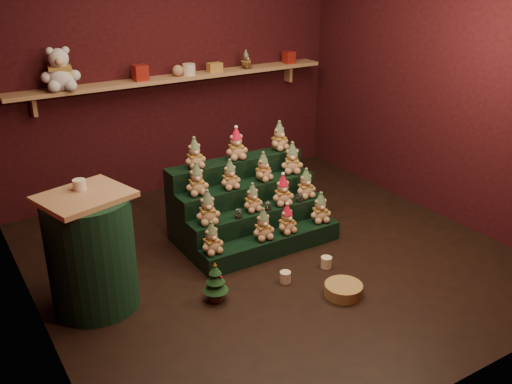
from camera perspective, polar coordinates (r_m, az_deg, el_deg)
ground at (r=5.21m, az=1.58°, el=-6.45°), size 4.00×4.00×0.00m
back_wall at (r=6.46m, az=-8.54°, el=12.38°), size 4.00×0.10×2.80m
front_wall at (r=3.26m, az=21.98°, el=0.39°), size 4.00×0.10×2.80m
left_wall at (r=3.98m, az=-23.75°, el=4.05°), size 0.10×4.00×2.80m
right_wall at (r=6.04m, az=18.53°, el=10.74°), size 0.10×4.00×2.80m
back_shelf at (r=6.32m, az=-7.83°, el=11.21°), size 3.60×0.26×0.24m
riser_tier_front at (r=5.22m, az=1.61°, el=-5.27°), size 1.40×0.22×0.18m
riser_tier_midfront at (r=5.34m, az=0.32°, el=-3.47°), size 1.40×0.22×0.36m
riser_tier_midback at (r=5.47m, az=-0.90°, el=-1.75°), size 1.40×0.22×0.54m
riser_tier_back at (r=5.61m, az=-2.06°, el=-0.12°), size 1.40×0.22×0.72m
teddy_0 at (r=4.85m, az=-4.47°, el=-4.59°), size 0.21×0.19×0.28m
teddy_1 at (r=5.07m, az=0.71°, el=-3.22°), size 0.22×0.20×0.29m
teddy_2 at (r=5.19m, az=3.11°, el=-2.69°), size 0.21×0.20×0.27m
teddy_3 at (r=5.42m, az=6.46°, el=-1.54°), size 0.24×0.23×0.29m
teddy_4 at (r=4.96m, az=-4.88°, el=-1.51°), size 0.25×0.23×0.30m
teddy_5 at (r=5.19m, az=-0.36°, el=-0.54°), size 0.19×0.18×0.26m
teddy_6 at (r=5.32m, az=2.69°, el=0.22°), size 0.24×0.23×0.29m
teddy_7 at (r=5.49m, az=4.99°, el=0.87°), size 0.21×0.19×0.28m
teddy_8 at (r=5.10m, az=-5.97°, el=1.31°), size 0.24×0.22×0.29m
teddy_9 at (r=5.22m, az=-2.62°, el=1.77°), size 0.20×0.18×0.27m
teddy_10 at (r=5.40m, az=0.71°, el=2.55°), size 0.25×0.24×0.27m
teddy_11 at (r=5.59m, az=3.63°, el=3.41°), size 0.28×0.27×0.30m
teddy_12 at (r=5.23m, az=-6.17°, el=3.90°), size 0.21×0.19×0.28m
teddy_13 at (r=5.44m, az=-1.99°, el=4.86°), size 0.25×0.23×0.30m
teddy_14 at (r=5.70m, az=2.33°, el=5.63°), size 0.24×0.22×0.28m
snow_globe_a at (r=5.08m, az=-1.78°, el=-2.11°), size 0.07×0.07×0.09m
snow_globe_b at (r=5.23m, az=1.19°, el=-1.36°), size 0.07×0.07×0.09m
snow_globe_c at (r=5.41m, az=4.36°, el=-0.52°), size 0.07×0.07×0.09m
side_table at (r=4.50m, az=-16.15°, el=-5.78°), size 0.73×0.66×0.94m
table_ornament at (r=4.37m, az=-17.26°, el=0.71°), size 0.10×0.10×0.08m
mini_christmas_tree at (r=4.53m, az=-4.07°, el=-8.94°), size 0.20×0.20×0.34m
mug_left at (r=4.82m, az=2.95°, el=-8.48°), size 0.09×0.09×0.09m
mug_right at (r=5.06m, az=7.05°, el=-6.98°), size 0.10×0.10×0.10m
wicker_basket at (r=4.70m, az=8.74°, el=-9.64°), size 0.38×0.38×0.10m
white_bear at (r=5.85m, az=-19.10°, el=12.08°), size 0.42×0.39×0.51m
brown_bear at (r=6.64m, az=-1.02°, el=13.10°), size 0.18×0.17×0.20m
gift_tin_red_a at (r=6.12m, az=-11.50°, el=11.60°), size 0.14×0.14×0.16m
gift_tin_cream at (r=6.33m, az=-6.72°, el=12.09°), size 0.14×0.14×0.12m
gift_tin_red_b at (r=6.98m, az=3.31°, el=13.30°), size 0.12×0.12×0.14m
shelf_plush_ball at (r=6.28m, az=-7.82°, el=11.94°), size 0.12×0.12×0.12m
scarf_gift_box at (r=6.47m, az=-4.16°, el=12.32°), size 0.16×0.10×0.10m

